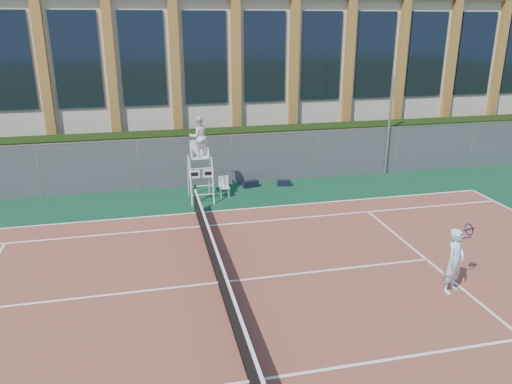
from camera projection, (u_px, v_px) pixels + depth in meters
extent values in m
plane|color=#233814|center=(218.00, 284.00, 13.83)|extent=(120.00, 120.00, 0.00)
cube|color=#0D3A1F|center=(213.00, 267.00, 14.75)|extent=(36.00, 20.00, 0.01)
cube|color=brown|center=(218.00, 283.00, 13.83)|extent=(23.77, 10.97, 0.02)
cylinder|color=black|center=(195.00, 199.00, 18.82)|extent=(0.10, 0.10, 1.10)
cube|color=black|center=(218.00, 269.00, 13.68)|extent=(0.03, 11.00, 0.86)
cube|color=white|center=(218.00, 254.00, 13.54)|extent=(0.06, 11.20, 0.07)
cube|color=black|center=(184.00, 156.00, 22.70)|extent=(40.00, 1.40, 2.20)
cube|color=beige|center=(169.00, 74.00, 29.14)|extent=(44.00, 10.00, 8.00)
cylinder|color=#9EA0A5|center=(389.00, 127.00, 23.11)|extent=(0.12, 0.12, 4.52)
cylinder|color=white|center=(191.00, 183.00, 19.54)|extent=(0.05, 0.52, 1.89)
cylinder|color=white|center=(213.00, 181.00, 19.72)|extent=(0.05, 0.52, 1.89)
cylinder|color=white|center=(188.00, 176.00, 20.43)|extent=(0.05, 0.52, 1.89)
cylinder|color=white|center=(210.00, 174.00, 20.61)|extent=(0.05, 0.52, 1.89)
cube|color=white|center=(200.00, 157.00, 19.79)|extent=(0.68, 0.58, 0.06)
cube|color=white|center=(199.00, 147.00, 19.93)|extent=(0.68, 0.05, 0.58)
cube|color=white|center=(194.00, 174.00, 19.56)|extent=(0.43, 0.03, 0.33)
cube|color=white|center=(208.00, 173.00, 19.67)|extent=(0.43, 0.03, 0.33)
imported|color=white|center=(199.00, 136.00, 19.56)|extent=(0.89, 0.76, 1.59)
cube|color=silver|center=(224.00, 187.00, 20.50)|extent=(0.41, 0.41, 0.04)
cube|color=silver|center=(223.00, 181.00, 20.59)|extent=(0.40, 0.05, 0.43)
cylinder|color=silver|center=(221.00, 194.00, 20.38)|extent=(0.03, 0.03, 0.40)
cylinder|color=silver|center=(229.00, 193.00, 20.46)|extent=(0.03, 0.03, 0.40)
cylinder|color=silver|center=(220.00, 192.00, 20.68)|extent=(0.03, 0.03, 0.40)
cylinder|color=silver|center=(227.00, 191.00, 20.76)|extent=(0.03, 0.03, 0.40)
cube|color=black|center=(251.00, 184.00, 21.83)|extent=(0.72, 0.42, 0.29)
cube|color=black|center=(284.00, 183.00, 22.05)|extent=(0.64, 0.38, 0.24)
imported|color=silver|center=(455.00, 261.00, 13.11)|extent=(0.78, 0.69, 1.79)
torus|color=#1C1142|center=(469.00, 229.00, 13.19)|extent=(0.38, 0.30, 0.30)
sphere|color=#CCE533|center=(468.00, 228.00, 13.39)|extent=(0.07, 0.07, 0.07)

